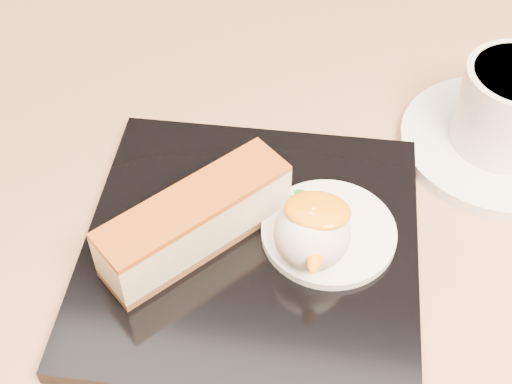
% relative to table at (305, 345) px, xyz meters
% --- Properties ---
extents(table, '(0.80, 0.80, 0.72)m').
position_rel_table_xyz_m(table, '(0.00, 0.00, 0.00)').
color(table, black).
rests_on(table, ground).
extents(dessert_plate, '(0.23, 0.23, 0.01)m').
position_rel_table_xyz_m(dessert_plate, '(-0.04, -0.03, 0.16)').
color(dessert_plate, black).
rests_on(dessert_plate, table).
extents(cheesecake, '(0.11, 0.12, 0.04)m').
position_rel_table_xyz_m(cheesecake, '(-0.08, -0.03, 0.19)').
color(cheesecake, brown).
rests_on(cheesecake, dessert_plate).
extents(cream_smear, '(0.09, 0.09, 0.01)m').
position_rel_table_xyz_m(cream_smear, '(0.01, -0.01, 0.17)').
color(cream_smear, white).
rests_on(cream_smear, dessert_plate).
extents(ice_cream_scoop, '(0.05, 0.05, 0.05)m').
position_rel_table_xyz_m(ice_cream_scoop, '(-0.00, -0.03, 0.19)').
color(ice_cream_scoop, white).
rests_on(ice_cream_scoop, cream_smear).
extents(mango_sauce, '(0.04, 0.03, 0.01)m').
position_rel_table_xyz_m(mango_sauce, '(0.00, -0.03, 0.21)').
color(mango_sauce, orange).
rests_on(mango_sauce, ice_cream_scoop).
extents(mint_sprig, '(0.03, 0.02, 0.00)m').
position_rel_table_xyz_m(mint_sprig, '(-0.02, 0.01, 0.17)').
color(mint_sprig, '#32822A').
rests_on(mint_sprig, cream_smear).
extents(saucer, '(0.15, 0.15, 0.01)m').
position_rel_table_xyz_m(saucer, '(0.13, 0.11, 0.16)').
color(saucer, white).
rests_on(saucer, table).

